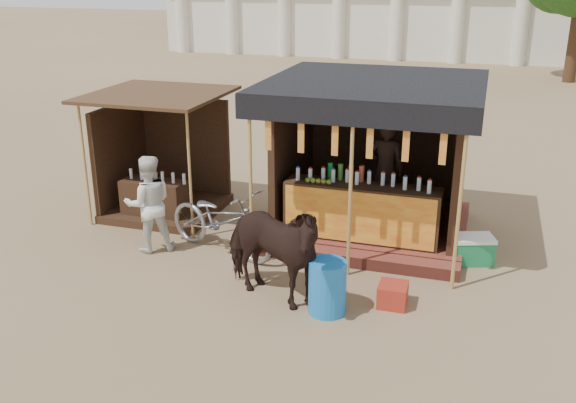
{
  "coord_description": "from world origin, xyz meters",
  "views": [
    {
      "loc": [
        2.82,
        -7.41,
        4.56
      ],
      "look_at": [
        0.0,
        1.6,
        1.1
      ],
      "focal_mm": 40.0,
      "sensor_mm": 36.0,
      "label": 1
    }
  ],
  "objects": [
    {
      "name": "ground",
      "position": [
        0.0,
        0.0,
        0.0
      ],
      "size": [
        120.0,
        120.0,
        0.0
      ],
      "primitive_type": "plane",
      "color": "#846B4C",
      "rests_on": "ground"
    },
    {
      "name": "secondary_stall",
      "position": [
        -3.17,
        3.24,
        0.85
      ],
      "size": [
        2.4,
        2.4,
        2.38
      ],
      "color": "#372214",
      "rests_on": "ground"
    },
    {
      "name": "cooler",
      "position": [
        2.85,
        2.6,
        0.23
      ],
      "size": [
        0.75,
        0.62,
        0.46
      ],
      "color": "#1A7844",
      "rests_on": "ground"
    },
    {
      "name": "blue_barrel",
      "position": [
        0.97,
        0.32,
        0.39
      ],
      "size": [
        0.69,
        0.69,
        0.77
      ],
      "primitive_type": "cylinder",
      "rotation": [
        0.0,
        0.0,
        -0.38
      ],
      "color": "blue",
      "rests_on": "ground"
    },
    {
      "name": "bystander",
      "position": [
        -2.4,
        1.48,
        0.84
      ],
      "size": [
        1.03,
        0.97,
        1.67
      ],
      "primitive_type": "imported",
      "rotation": [
        0.0,
        0.0,
        3.72
      ],
      "color": "silver",
      "rests_on": "ground"
    },
    {
      "name": "cow",
      "position": [
        0.12,
        0.38,
        0.8
      ],
      "size": [
        2.09,
        1.5,
        1.61
      ],
      "primitive_type": "imported",
      "rotation": [
        0.0,
        0.0,
        1.2
      ],
      "color": "black",
      "rests_on": "ground"
    },
    {
      "name": "motorbike",
      "position": [
        -1.22,
        1.75,
        0.57
      ],
      "size": [
        2.31,
        1.43,
        1.14
      ],
      "primitive_type": "imported",
      "rotation": [
        0.0,
        0.0,
        1.24
      ],
      "color": "gray",
      "rests_on": "ground"
    },
    {
      "name": "red_crate",
      "position": [
        1.82,
        0.79,
        0.16
      ],
      "size": [
        0.41,
        0.42,
        0.33
      ],
      "primitive_type": "cube",
      "rotation": [
        0.0,
        0.0,
        0.01
      ],
      "color": "maroon",
      "rests_on": "ground"
    },
    {
      "name": "main_stall",
      "position": [
        1.01,
        3.36,
        1.03
      ],
      "size": [
        3.6,
        3.61,
        2.78
      ],
      "color": "brown",
      "rests_on": "ground"
    }
  ]
}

